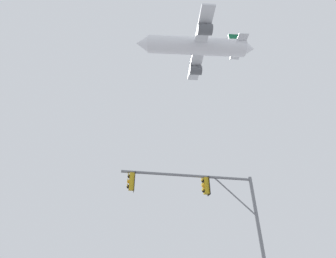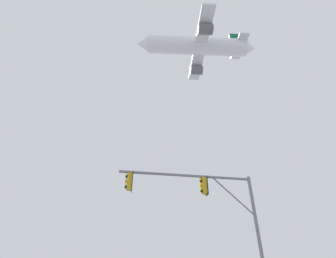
% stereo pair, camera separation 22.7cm
% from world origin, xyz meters
% --- Properties ---
extents(signal_pole_near, '(7.50, 1.41, 6.18)m').
position_xyz_m(signal_pole_near, '(2.90, 7.73, 4.73)').
color(signal_pole_near, slate).
rests_on(signal_pole_near, ground).
extents(airplane, '(30.06, 23.23, 8.23)m').
position_xyz_m(airplane, '(8.89, 36.14, 49.31)').
color(airplane, white).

